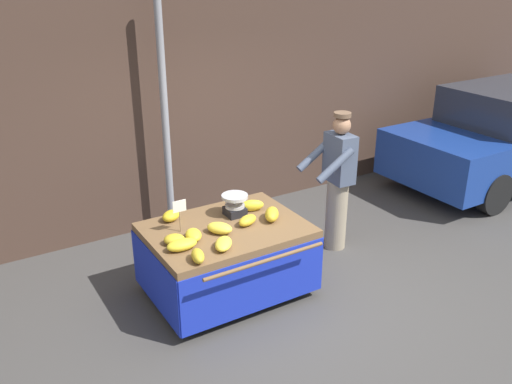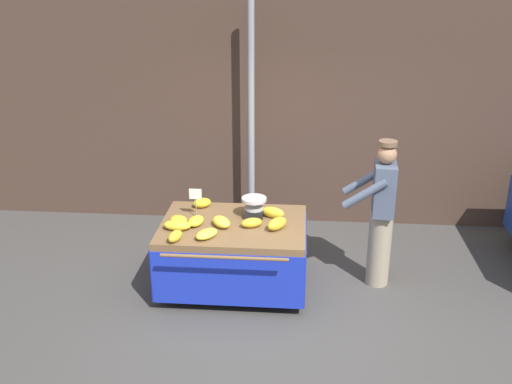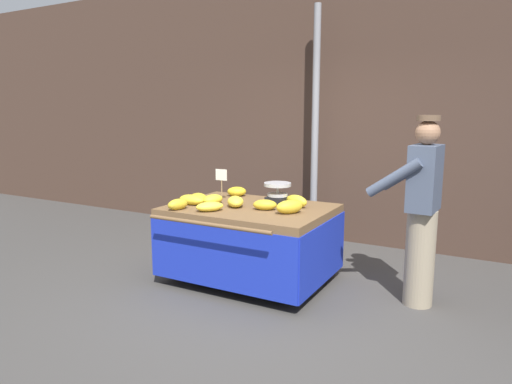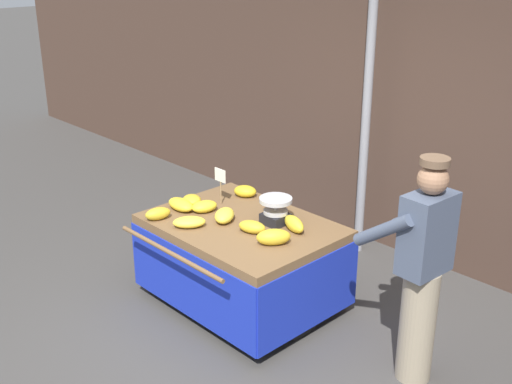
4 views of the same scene
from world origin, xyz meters
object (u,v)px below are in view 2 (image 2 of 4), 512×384
at_px(banana_bunch_5, 175,236).
at_px(banana_bunch_8, 202,203).
at_px(banana_bunch_9, 196,221).
at_px(banana_bunch_3, 207,234).
at_px(banana_bunch_4, 177,225).
at_px(banana_bunch_7, 252,223).
at_px(banana_bunch_0, 273,212).
at_px(banana_bunch_2, 221,222).
at_px(vendor_person, 381,214).
at_px(street_pole, 251,121).
at_px(banana_bunch_1, 178,220).
at_px(price_sign, 196,197).
at_px(banana_bunch_6, 277,224).
at_px(weighing_scale, 254,207).
at_px(banana_cart, 233,241).

relative_size(banana_bunch_5, banana_bunch_8, 1.05).
bearing_deg(banana_bunch_9, banana_bunch_3, -61.14).
bearing_deg(banana_bunch_4, banana_bunch_7, 9.32).
relative_size(banana_bunch_0, banana_bunch_3, 0.98).
height_order(banana_bunch_0, banana_bunch_2, banana_bunch_0).
bearing_deg(banana_bunch_8, vendor_person, -5.92).
xyz_separation_m(street_pole, banana_bunch_2, (-0.18, -1.69, -0.68)).
height_order(banana_bunch_1, banana_bunch_3, banana_bunch_1).
height_order(banana_bunch_1, banana_bunch_4, banana_bunch_4).
bearing_deg(banana_bunch_1, price_sign, 52.70).
height_order(banana_bunch_0, banana_bunch_9, banana_bunch_0).
bearing_deg(banana_bunch_2, banana_bunch_5, -137.72).
bearing_deg(banana_bunch_6, weighing_scale, 132.34).
distance_m(banana_bunch_6, banana_bunch_9, 0.89).
xyz_separation_m(banana_cart, banana_bunch_7, (0.21, -0.08, 0.26)).
xyz_separation_m(banana_bunch_0, banana_bunch_6, (0.06, -0.31, 0.00)).
relative_size(street_pole, banana_bunch_3, 11.17).
xyz_separation_m(banana_bunch_8, vendor_person, (2.04, -0.21, 0.03)).
bearing_deg(banana_bunch_4, street_pole, 70.66).
bearing_deg(price_sign, banana_bunch_8, 86.00).
bearing_deg(banana_bunch_8, banana_bunch_5, -98.12).
bearing_deg(banana_bunch_8, banana_bunch_2, -60.06).
distance_m(street_pole, banana_bunch_2, 1.84).
xyz_separation_m(banana_bunch_2, banana_bunch_8, (-0.30, 0.52, -0.00)).
bearing_deg(street_pole, vendor_person, -41.48).
bearing_deg(vendor_person, banana_bunch_9, -171.68).
height_order(banana_cart, banana_bunch_6, banana_bunch_6).
height_order(banana_bunch_1, vendor_person, vendor_person).
relative_size(banana_bunch_3, banana_bunch_7, 1.17).
height_order(banana_cart, vendor_person, vendor_person).
height_order(price_sign, banana_bunch_5, price_sign).
bearing_deg(price_sign, banana_bunch_0, 3.73).
height_order(banana_cart, price_sign, price_sign).
relative_size(banana_cart, banana_bunch_0, 6.03).
bearing_deg(banana_bunch_8, banana_bunch_6, -30.58).
height_order(weighing_scale, banana_bunch_8, weighing_scale).
height_order(banana_bunch_1, banana_bunch_8, banana_bunch_8).
distance_m(banana_bunch_4, vendor_person, 2.25).
distance_m(street_pole, vendor_person, 2.20).
relative_size(banana_bunch_0, banana_bunch_1, 1.34).
bearing_deg(vendor_person, banana_bunch_3, -162.15).
height_order(banana_bunch_0, banana_bunch_1, banana_bunch_0).
bearing_deg(banana_bunch_9, vendor_person, 8.32).
bearing_deg(street_pole, banana_bunch_0, -75.30).
relative_size(banana_bunch_3, banana_bunch_9, 1.17).
distance_m(price_sign, banana_bunch_3, 0.60).
xyz_separation_m(banana_cart, banana_bunch_4, (-0.58, -0.20, 0.26)).
distance_m(street_pole, banana_bunch_1, 1.92).
distance_m(street_pole, banana_bunch_8, 1.44).
bearing_deg(banana_bunch_9, banana_bunch_5, -110.12).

